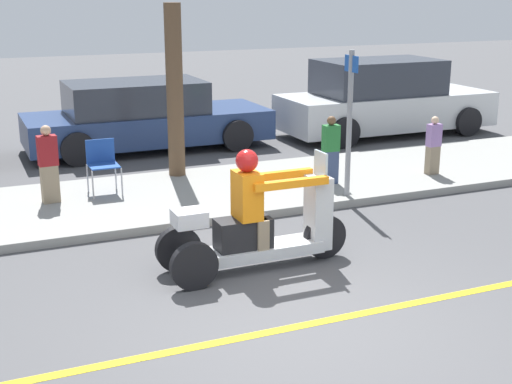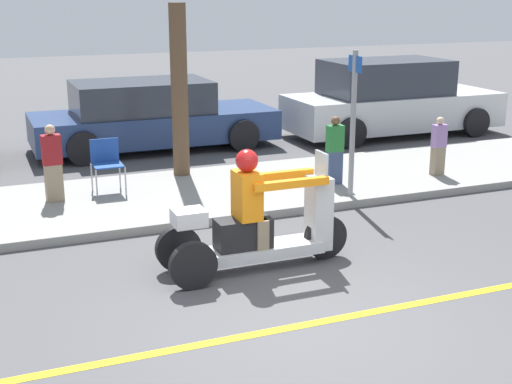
# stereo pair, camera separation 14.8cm
# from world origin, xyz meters

# --- Properties ---
(ground_plane) EXTENTS (60.00, 60.00, 0.00)m
(ground_plane) POSITION_xyz_m (0.00, 0.00, 0.00)
(ground_plane) COLOR #4C4C4F
(lane_stripe) EXTENTS (24.00, 0.12, 0.01)m
(lane_stripe) POSITION_xyz_m (0.14, 0.00, 0.00)
(lane_stripe) COLOR gold
(lane_stripe) RESTS_ON ground
(sidewalk_strip) EXTENTS (28.00, 2.80, 0.12)m
(sidewalk_strip) POSITION_xyz_m (0.00, 4.60, 0.06)
(sidewalk_strip) COLOR gray
(sidewalk_strip) RESTS_ON ground
(motorcycle_trike) EXTENTS (2.31, 0.68, 1.45)m
(motorcycle_trike) POSITION_xyz_m (0.14, 1.54, 0.52)
(motorcycle_trike) COLOR black
(motorcycle_trike) RESTS_ON ground
(spectator_mid_group) EXTENTS (0.25, 0.16, 0.99)m
(spectator_mid_group) POSITION_xyz_m (4.47, 4.02, 0.60)
(spectator_mid_group) COLOR gray
(spectator_mid_group) RESTS_ON sidewalk_strip
(spectator_near_curb) EXTENTS (0.29, 0.19, 1.16)m
(spectator_near_curb) POSITION_xyz_m (-1.76, 4.86, 0.68)
(spectator_near_curb) COLOR gray
(spectator_near_curb) RESTS_ON sidewalk_strip
(spectator_far_back) EXTENTS (0.27, 0.17, 1.10)m
(spectator_far_back) POSITION_xyz_m (2.57, 4.17, 0.65)
(spectator_far_back) COLOR #38476B
(spectator_far_back) RESTS_ON sidewalk_strip
(folding_chair_set_back) EXTENTS (0.47, 0.47, 0.82)m
(folding_chair_set_back) POSITION_xyz_m (-0.93, 5.08, 0.62)
(folding_chair_set_back) COLOR #A5A8AD
(folding_chair_set_back) RESTS_ON sidewalk_strip
(parked_car_lot_right) EXTENTS (4.88, 2.05, 1.39)m
(parked_car_lot_right) POSITION_xyz_m (0.59, 8.37, 0.67)
(parked_car_lot_right) COLOR navy
(parked_car_lot_right) RESTS_ON ground
(parked_car_lot_far) EXTENTS (4.82, 1.99, 1.67)m
(parked_car_lot_far) POSITION_xyz_m (5.89, 7.77, 0.78)
(parked_car_lot_far) COLOR silver
(parked_car_lot_far) RESTS_ON ground
(tree_trunk) EXTENTS (0.28, 0.28, 2.84)m
(tree_trunk) POSITION_xyz_m (0.45, 5.68, 1.54)
(tree_trunk) COLOR brown
(tree_trunk) RESTS_ON sidewalk_strip
(street_sign) EXTENTS (0.08, 0.36, 2.20)m
(street_sign) POSITION_xyz_m (2.47, 3.45, 1.32)
(street_sign) COLOR gray
(street_sign) RESTS_ON sidewalk_strip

